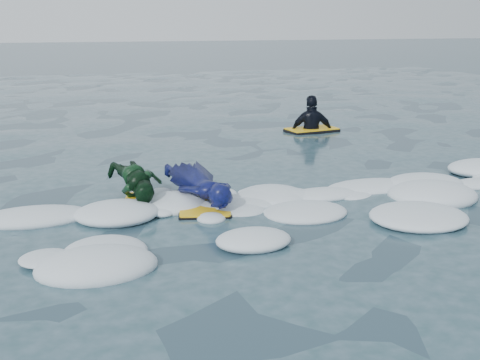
# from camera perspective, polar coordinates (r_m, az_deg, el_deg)

# --- Properties ---
(ground) EXTENTS (120.00, 120.00, 0.00)m
(ground) POSITION_cam_1_polar(r_m,az_deg,el_deg) (6.36, 1.67, -6.18)
(ground) COLOR #173038
(ground) RESTS_ON ground
(foam_band) EXTENTS (12.00, 3.10, 0.30)m
(foam_band) POSITION_cam_1_polar(r_m,az_deg,el_deg) (7.30, -0.77, -3.36)
(foam_band) COLOR white
(foam_band) RESTS_ON ground
(prone_woman_unit) EXTENTS (0.86, 1.79, 0.45)m
(prone_woman_unit) POSITION_cam_1_polar(r_m,az_deg,el_deg) (7.71, -3.74, -0.58)
(prone_woman_unit) COLOR black
(prone_woman_unit) RESTS_ON ground
(prone_child_unit) EXTENTS (0.71, 1.30, 0.49)m
(prone_child_unit) POSITION_cam_1_polar(r_m,az_deg,el_deg) (7.87, -9.62, -0.32)
(prone_child_unit) COLOR black
(prone_child_unit) RESTS_ON ground
(waiting_rider_unit) EXTENTS (1.17, 0.77, 1.62)m
(waiting_rider_unit) POSITION_cam_1_polar(r_m,az_deg,el_deg) (12.78, 6.80, 4.39)
(waiting_rider_unit) COLOR black
(waiting_rider_unit) RESTS_ON ground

